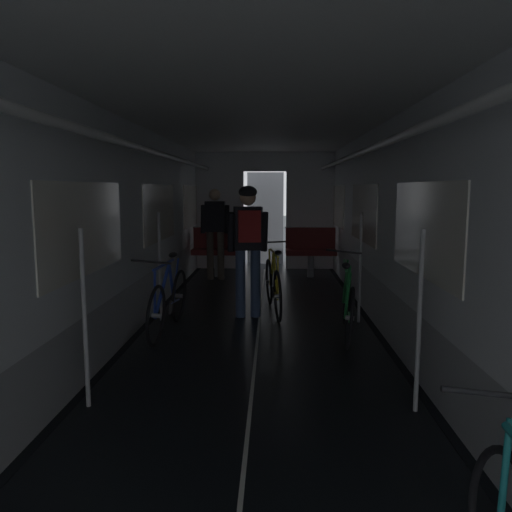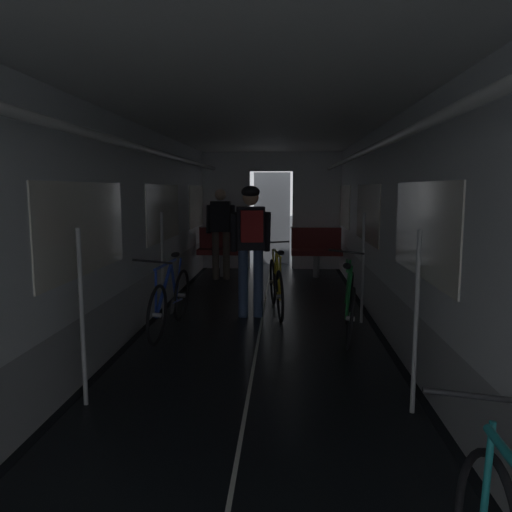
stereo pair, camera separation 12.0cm
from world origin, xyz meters
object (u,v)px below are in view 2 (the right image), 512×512
(bicycle_yellow_in_aisle, at_px, (276,285))
(person_standing_near_bench, at_px, (221,227))
(bench_seat_far_left, at_px, (223,247))
(bench_seat_far_right, at_px, (316,248))
(bicycle_blue, at_px, (170,300))
(bicycle_green, at_px, (350,303))
(person_cyclist_aisle, at_px, (251,237))

(bicycle_yellow_in_aisle, xyz_separation_m, person_standing_near_bench, (-1.08, 2.52, 0.59))
(bench_seat_far_left, xyz_separation_m, bicycle_yellow_in_aisle, (1.08, -2.90, -0.18))
(bench_seat_far_right, xyz_separation_m, person_standing_near_bench, (-1.80, -0.38, 0.41))
(bench_seat_far_left, height_order, bicycle_blue, bench_seat_far_left)
(bench_seat_far_right, height_order, bicycle_yellow_in_aisle, bench_seat_far_right)
(bench_seat_far_left, bearing_deg, bicycle_yellow_in_aisle, -69.54)
(bicycle_green, relative_size, person_standing_near_bench, 1.00)
(bench_seat_far_right, xyz_separation_m, bicycle_yellow_in_aisle, (-0.72, -2.90, -0.18))
(bicycle_blue, relative_size, bicycle_green, 1.00)
(bench_seat_far_left, distance_m, person_standing_near_bench, 0.55)
(bicycle_yellow_in_aisle, bearing_deg, bench_seat_far_left, 110.46)
(person_cyclist_aisle, relative_size, person_standing_near_bench, 1.03)
(bench_seat_far_right, height_order, person_cyclist_aisle, person_cyclist_aisle)
(bicycle_yellow_in_aisle, bearing_deg, bicycle_blue, -140.72)
(bicycle_green, bearing_deg, bicycle_yellow_in_aisle, 129.16)
(bicycle_blue, relative_size, bicycle_yellow_in_aisle, 1.00)
(bench_seat_far_right, distance_m, bicycle_yellow_in_aisle, 2.99)
(bench_seat_far_right, bearing_deg, person_standing_near_bench, -168.17)
(bicycle_blue, bearing_deg, bicycle_yellow_in_aisle, 39.28)
(bench_seat_far_right, relative_size, bicycle_blue, 0.58)
(person_cyclist_aisle, xyz_separation_m, person_standing_near_bench, (-0.75, 2.79, -0.10))
(bicycle_blue, bearing_deg, person_standing_near_bench, 87.44)
(bench_seat_far_left, relative_size, person_cyclist_aisle, 0.57)
(bicycle_yellow_in_aisle, distance_m, person_standing_near_bench, 2.81)
(bicycle_blue, bearing_deg, bicycle_green, -1.26)
(bicycle_blue, distance_m, bicycle_green, 2.10)
(bench_seat_far_left, relative_size, bicycle_green, 0.58)
(person_standing_near_bench, bearing_deg, bicycle_yellow_in_aisle, -66.85)
(bicycle_yellow_in_aisle, bearing_deg, bicycle_green, -50.84)
(bench_seat_far_right, xyz_separation_m, bicycle_blue, (-1.96, -3.91, -0.18))
(bench_seat_far_left, bearing_deg, person_cyclist_aisle, -76.65)
(bench_seat_far_left, distance_m, bicycle_blue, 3.92)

